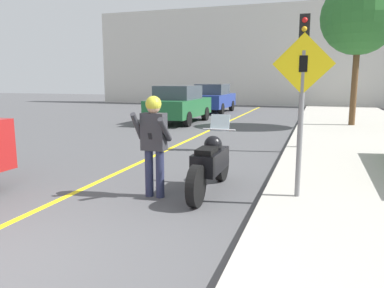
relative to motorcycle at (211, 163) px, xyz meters
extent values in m
cube|color=yellow|center=(-2.24, 2.56, -0.51)|extent=(0.12, 36.00, 0.01)
cube|color=beige|center=(-1.64, 22.56, 3.13)|extent=(28.00, 1.20, 7.29)
cylinder|color=black|center=(0.00, -0.82, -0.18)|extent=(0.14, 0.66, 0.66)
cylinder|color=black|center=(0.00, 0.80, -0.18)|extent=(0.14, 0.66, 0.66)
cube|color=black|center=(0.00, -0.01, 0.05)|extent=(0.40, 1.12, 0.36)
sphere|color=black|center=(0.00, 0.14, 0.31)|extent=(0.32, 0.32, 0.32)
cube|color=black|center=(0.00, -0.26, 0.27)|extent=(0.28, 0.48, 0.10)
cylinder|color=silver|center=(0.00, 0.55, 0.53)|extent=(0.62, 0.03, 0.03)
cube|color=silver|center=(0.00, 0.62, 0.65)|extent=(0.36, 0.12, 0.31)
cylinder|color=#282D4C|center=(-0.92, -0.57, -0.11)|extent=(0.14, 0.14, 0.80)
cylinder|color=#282D4C|center=(-0.72, -0.57, -0.11)|extent=(0.14, 0.14, 0.80)
cube|color=#333338|center=(-0.82, -0.57, 0.60)|extent=(0.40, 0.22, 0.62)
cylinder|color=#333338|center=(-1.07, -0.67, 0.69)|extent=(0.09, 0.37, 0.48)
cylinder|color=#333338|center=(-0.57, -0.69, 0.66)|extent=(0.09, 0.43, 0.43)
sphere|color=tan|center=(-0.82, -0.57, 1.00)|extent=(0.22, 0.22, 0.22)
sphere|color=gold|center=(-0.82, -0.57, 1.05)|extent=(0.26, 0.26, 0.26)
cube|color=black|center=(-0.76, -0.85, 0.57)|extent=(0.06, 0.05, 0.11)
cylinder|color=slate|center=(1.49, -0.25, 0.75)|extent=(0.08, 0.08, 2.23)
cube|color=yellow|center=(1.49, -0.27, 1.68)|extent=(0.91, 0.02, 0.91)
cube|color=black|center=(1.49, -0.28, 1.68)|extent=(0.12, 0.01, 0.24)
cylinder|color=#2D2D30|center=(1.29, 4.26, 1.36)|extent=(0.12, 0.12, 3.46)
cube|color=black|center=(1.29, 4.24, 2.71)|extent=(0.26, 0.22, 0.76)
sphere|color=red|center=(1.29, 4.12, 2.93)|extent=(0.14, 0.14, 0.14)
sphere|color=gold|center=(1.29, 4.12, 2.71)|extent=(0.14, 0.14, 0.14)
sphere|color=green|center=(1.29, 4.12, 2.49)|extent=(0.14, 0.14, 0.14)
cylinder|color=brown|center=(3.03, 10.07, 1.22)|extent=(0.24, 0.24, 3.17)
sphere|color=#2D6B2D|center=(3.03, 10.07, 3.81)|extent=(2.89, 2.89, 2.89)
cylinder|color=black|center=(-5.09, 11.13, -0.20)|extent=(0.22, 0.64, 0.64)
cylinder|color=black|center=(-3.43, 11.13, -0.20)|extent=(0.22, 0.64, 0.64)
cylinder|color=black|center=(-5.09, 8.53, -0.20)|extent=(0.22, 0.64, 0.64)
cylinder|color=black|center=(-3.43, 8.53, -0.20)|extent=(0.22, 0.64, 0.64)
cube|color=#1E6033|center=(-4.26, 9.83, 0.18)|extent=(1.80, 4.20, 0.76)
cube|color=#38424C|center=(-4.26, 9.66, 0.86)|extent=(1.58, 2.18, 0.60)
cylinder|color=black|center=(-5.08, 16.85, -0.20)|extent=(0.22, 0.64, 0.64)
cylinder|color=black|center=(-3.42, 16.85, -0.20)|extent=(0.22, 0.64, 0.64)
cylinder|color=black|center=(-5.08, 14.24, -0.20)|extent=(0.22, 0.64, 0.64)
cylinder|color=black|center=(-3.42, 14.24, -0.20)|extent=(0.22, 0.64, 0.64)
cube|color=navy|center=(-4.25, 15.54, 0.18)|extent=(1.80, 4.20, 0.76)
cube|color=#38424C|center=(-4.25, 15.38, 0.86)|extent=(1.58, 2.18, 0.60)
camera|label=1|loc=(1.73, -6.15, 1.45)|focal=35.00mm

